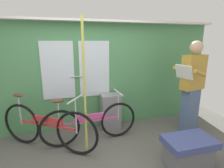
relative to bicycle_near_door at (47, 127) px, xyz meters
The scene contains 7 objects.
train_door_wall 1.24m from the bicycle_near_door, 40.12° to the left, with size 5.36×0.28×2.16m.
bicycle_near_door is the anchor object (origin of this frame).
bicycle_leaning_behind 0.71m from the bicycle_near_door, ahead, with size 1.73×0.44×0.89m.
passenger_reading_newspaper 2.74m from the bicycle_near_door, ahead, with size 0.63×0.57×1.78m.
trash_bin_by_wall 1.28m from the bicycle_near_door, 19.62° to the left, with size 0.39×0.28×0.73m, color gray.
handrail_pole 0.96m from the bicycle_near_door, 28.66° to the right, with size 0.04×0.04×2.12m, color #C6C14C.
bench_seat_corner 2.21m from the bicycle_near_door, 27.16° to the right, with size 0.70×0.44×0.45m.
Camera 1 is at (-0.44, -2.11, 1.78)m, focal length 28.16 mm.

